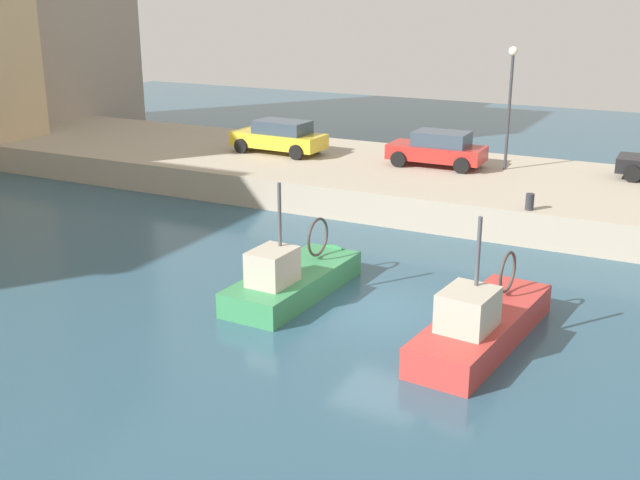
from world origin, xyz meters
name	(u,v)px	position (x,y,z in m)	size (l,w,h in m)	color
water_surface	(385,310)	(0.00, 0.00, 0.00)	(80.00, 80.00, 0.00)	#2D5166
quay_wall	(501,193)	(11.50, 0.00, 0.60)	(9.00, 56.00, 1.20)	#ADA08C
fishing_boat_green	(300,286)	(0.20, 2.71, 0.12)	(5.71, 2.14, 4.13)	#388951
fishing_boat_red	(486,333)	(-0.49, -2.85, 0.13)	(6.44, 2.27, 4.05)	#BC3833
parked_car_red	(438,149)	(12.28, 2.90, 1.93)	(1.93, 3.91, 1.44)	red
parked_car_yellow	(280,137)	(11.64, 9.98, 1.94)	(2.00, 4.25, 1.45)	gold
mooring_bollard_north	(530,202)	(7.35, -2.00, 1.48)	(0.28, 0.28, 0.55)	#2D2D33
quay_streetlamp	(511,88)	(13.00, 0.29, 4.45)	(0.36, 0.36, 4.83)	#38383D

